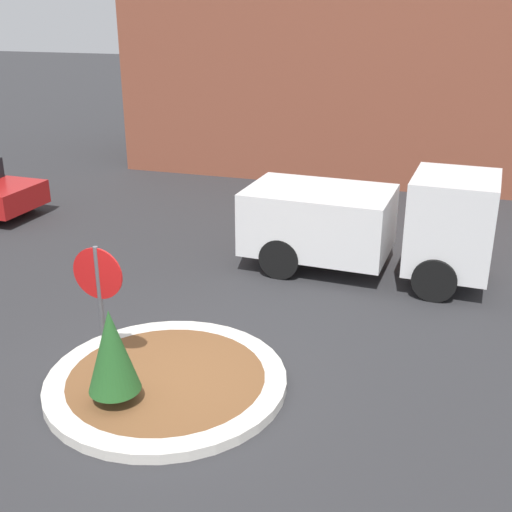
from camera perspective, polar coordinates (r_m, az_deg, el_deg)
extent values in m
plane|color=#2D2D30|center=(9.87, -7.92, -11.31)|extent=(120.00, 120.00, 0.00)
cylinder|color=beige|center=(9.82, -7.94, -10.93)|extent=(3.58, 3.58, 0.16)
cylinder|color=brown|center=(9.82, -7.94, -10.92)|extent=(2.94, 2.94, 0.16)
cylinder|color=#4C4C51|center=(9.72, -13.55, -5.07)|extent=(0.07, 0.07, 2.13)
cylinder|color=#B71414|center=(9.45, -13.89, -1.52)|extent=(0.78, 0.03, 0.78)
cylinder|color=brown|center=(9.32, -12.35, -11.94)|extent=(0.08, 0.08, 0.19)
cone|color=#235623|center=(8.96, -12.70, -8.19)|extent=(0.72, 0.72, 1.21)
cube|color=white|center=(13.21, 17.02, 2.91)|extent=(1.70, 2.00, 1.86)
cube|color=white|center=(13.68, 5.59, 3.24)|extent=(3.10, 2.17, 1.33)
cube|color=black|center=(13.10, 19.61, 3.94)|extent=(0.13, 1.72, 0.65)
cylinder|color=black|center=(14.38, 16.35, 0.74)|extent=(0.86, 0.27, 0.85)
cylinder|color=black|center=(12.65, 15.57, -2.05)|extent=(0.86, 0.27, 0.85)
cylinder|color=black|center=(14.87, 4.41, 2.26)|extent=(0.86, 0.27, 0.85)
cylinder|color=black|center=(13.20, 2.12, -0.23)|extent=(0.86, 0.27, 0.85)
cube|color=brown|center=(22.60, 9.16, 17.62)|extent=(14.56, 6.00, 7.75)
cylinder|color=black|center=(18.83, -19.91, 4.91)|extent=(0.69, 0.22, 0.68)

